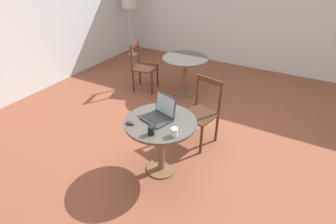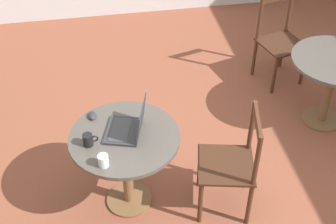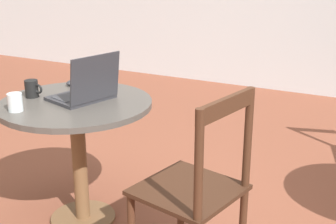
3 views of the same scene
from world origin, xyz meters
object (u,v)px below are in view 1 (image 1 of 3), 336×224
object	(u,v)px
cafe_table_mid	(185,65)
chair_near_right	(201,113)
chair_mid_back	(143,67)
laptop	(160,114)
cafe_table_near	(161,131)
mouse	(130,123)
drinking_glass	(174,132)
mug	(151,130)
floor_lamp	(129,3)

from	to	relation	value
cafe_table_mid	chair_near_right	distance (m)	1.45
chair_mid_back	laptop	size ratio (longest dim) A/B	2.48
cafe_table_near	mouse	size ratio (longest dim) A/B	8.08
chair_mid_back	mouse	distance (m)	2.31
chair_mid_back	chair_near_right	bearing A→B (deg)	-121.15
chair_near_right	drinking_glass	bearing A→B (deg)	-174.48
chair_mid_back	drinking_glass	bearing A→B (deg)	-138.40
mouse	mug	world-z (taller)	mug
mug	chair_mid_back	bearing A→B (deg)	36.46
cafe_table_near	floor_lamp	world-z (taller)	floor_lamp
drinking_glass	chair_near_right	bearing A→B (deg)	5.52
cafe_table_near	chair_mid_back	world-z (taller)	chair_mid_back
cafe_table_near	mug	bearing A→B (deg)	-170.71
floor_lamp	drinking_glass	size ratio (longest dim) A/B	16.28
floor_lamp	mouse	bearing A→B (deg)	-143.71
mouse	drinking_glass	distance (m)	0.52
chair_near_right	drinking_glass	world-z (taller)	chair_near_right
chair_near_right	laptop	world-z (taller)	laptop
cafe_table_near	cafe_table_mid	world-z (taller)	same
cafe_table_near	drinking_glass	world-z (taller)	drinking_glass
chair_near_right	chair_mid_back	xyz separation A→B (m)	(0.97, 1.61, 0.00)
mouse	laptop	bearing A→B (deg)	-40.77
chair_near_right	drinking_glass	xyz separation A→B (m)	(-0.94, -0.09, 0.30)
cafe_table_near	cafe_table_mid	xyz separation A→B (m)	(1.96, 0.67, 0.00)
drinking_glass	mug	bearing A→B (deg)	111.98
chair_mid_back	mug	distance (m)	2.51
floor_lamp	laptop	distance (m)	4.32
cafe_table_near	chair_near_right	xyz separation A→B (m)	(0.78, -0.17, -0.12)
cafe_table_mid	mug	distance (m)	2.33
cafe_table_mid	chair_mid_back	size ratio (longest dim) A/B	0.88
drinking_glass	laptop	bearing A→B (deg)	55.43
cafe_table_mid	mug	bearing A→B (deg)	-162.29
cafe_table_mid	mouse	bearing A→B (deg)	-169.27
cafe_table_mid	floor_lamp	distance (m)	2.64
chair_mid_back	cafe_table_mid	bearing A→B (deg)	-74.60
chair_mid_back	floor_lamp	size ratio (longest dim) A/B	0.63
cafe_table_mid	mug	xyz separation A→B (m)	(-2.21, -0.71, 0.19)
mouse	drinking_glass	size ratio (longest dim) A/B	1.11
cafe_table_mid	chair_mid_back	bearing A→B (deg)	105.40
mug	drinking_glass	xyz separation A→B (m)	(0.09, -0.22, -0.00)
chair_mid_back	floor_lamp	xyz separation A→B (m)	(1.55, 1.39, 0.81)
laptop	cafe_table_mid	bearing A→B (deg)	18.15
mug	drinking_glass	world-z (taller)	mug
cafe_table_mid	chair_near_right	world-z (taller)	chair_near_right
laptop	chair_near_right	bearing A→B (deg)	-15.62
cafe_table_mid	floor_lamp	size ratio (longest dim) A/B	0.55
chair_mid_back	laptop	distance (m)	2.23
mug	laptop	bearing A→B (deg)	14.76
laptop	drinking_glass	bearing A→B (deg)	-124.57
chair_near_right	mug	distance (m)	1.08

